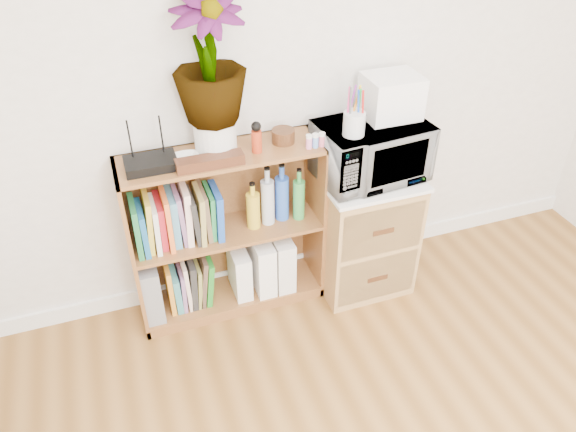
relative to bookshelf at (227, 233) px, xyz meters
name	(u,v)px	position (x,y,z in m)	size (l,w,h in m)	color
skirting_board	(282,264)	(0.35, 0.14, -0.42)	(4.00, 0.02, 0.10)	white
bookshelf	(227,233)	(0.00, 0.00, 0.00)	(1.00, 0.30, 0.95)	brown
wicker_unit	(362,232)	(0.75, -0.08, -0.12)	(0.50, 0.45, 0.70)	#9E7542
microwave	(371,151)	(0.75, -0.08, 0.39)	(0.54, 0.36, 0.30)	white
pen_cup	(354,124)	(0.61, -0.15, 0.60)	(0.10, 0.10, 0.11)	silver
small_appliance	(391,96)	(0.86, -0.03, 0.65)	(0.27, 0.22, 0.21)	white
router	(151,163)	(-0.33, -0.02, 0.50)	(0.23, 0.16, 0.04)	black
white_bowl	(186,160)	(-0.17, -0.03, 0.49)	(0.13, 0.13, 0.03)	white
plant_pot	(215,136)	(-0.02, 0.02, 0.56)	(0.20, 0.20, 0.17)	silver
potted_plant	(209,58)	(-0.02, 0.02, 0.93)	(0.32, 0.32, 0.58)	#327C31
trinket_box	(210,162)	(-0.07, -0.10, 0.50)	(0.31, 0.08, 0.05)	#361A0E
kokeshi_doll	(257,141)	(0.17, -0.04, 0.53)	(0.05, 0.05, 0.11)	#AA3015
wooden_bowl	(283,136)	(0.31, 0.01, 0.51)	(0.11, 0.11, 0.07)	#361F0E
paint_jars	(315,141)	(0.44, -0.09, 0.51)	(0.12, 0.04, 0.06)	pink
file_box	(149,286)	(-0.44, 0.00, -0.24)	(0.10, 0.27, 0.33)	gray
magazine_holder_left	(239,271)	(0.05, -0.01, -0.27)	(0.09, 0.22, 0.28)	white
magazine_holder_mid	(261,263)	(0.18, -0.01, -0.25)	(0.10, 0.26, 0.32)	white
magazine_holder_right	(280,259)	(0.29, -0.01, -0.24)	(0.10, 0.26, 0.32)	white
cookbooks	(177,218)	(-0.25, 0.00, 0.16)	(0.43, 0.20, 0.31)	#1E743D
liquor_bottles	(274,196)	(0.26, 0.00, 0.17)	(0.31, 0.07, 0.32)	gold
lower_books	(189,282)	(-0.23, 0.00, -0.27)	(0.25, 0.19, 0.30)	orange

